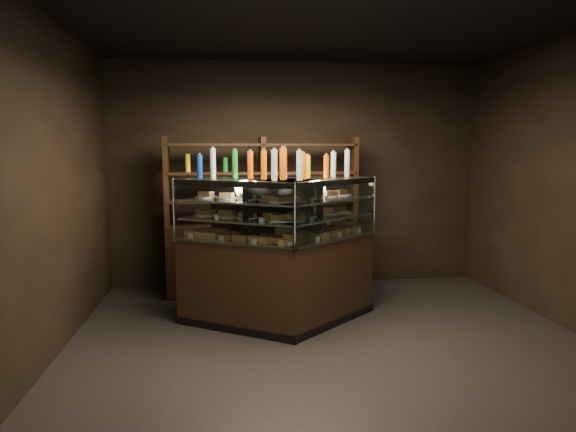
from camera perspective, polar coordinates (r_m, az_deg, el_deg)
The scene contains 7 objects.
ground at distance 4.89m, azimuth 5.28°, elevation -14.71°, with size 5.00×5.00×0.00m, color black.
room_shell at distance 4.54m, azimuth 5.56°, elevation 8.68°, with size 5.02×5.02×3.01m.
display_case at distance 5.50m, azimuth -0.82°, elevation -6.54°, with size 2.23×1.48×1.55m.
food_display at distance 5.38m, azimuth -0.82°, elevation 0.22°, with size 1.83×0.98×0.47m.
bottles_top at distance 5.35m, azimuth -0.84°, elevation 5.67°, with size 1.65×0.83×0.30m.
potted_conifer at distance 6.20m, azimuth 6.83°, elevation -5.95°, with size 0.34×0.34×0.73m.
back_shelving at distance 6.61m, azimuth -2.84°, elevation -3.40°, with size 2.43×0.51×2.00m.
Camera 1 is at (-0.99, -4.43, 1.82)m, focal length 32.00 mm.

